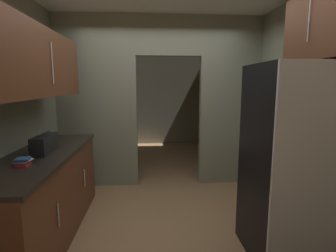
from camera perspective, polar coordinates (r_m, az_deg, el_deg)
The scene contains 9 objects.
ground at distance 3.24m, azimuth -0.55°, elevation -21.44°, with size 20.00×20.00×0.00m, color #93704C.
kitchen_partition at distance 4.21m, azimuth -2.34°, elevation 6.43°, with size 3.24×0.12×2.70m.
adjoining_room_shell at distance 6.28m, azimuth -2.48°, elevation 6.37°, with size 3.24×3.12×2.70m.
refrigerator at distance 2.72m, azimuth 26.19°, elevation -7.46°, with size 0.82×0.80×1.83m.
lower_cabinet_run at distance 3.16m, azimuth -25.51°, elevation -13.72°, with size 0.64×2.13×0.93m.
upper_cabinet_counterside at distance 2.94m, azimuth -27.38°, elevation 12.13°, with size 0.36×1.92×0.67m.
upper_cabinet_fridgeside at distance 2.91m, azimuth 31.77°, elevation 20.20°, with size 0.36×0.90×0.83m.
boombox at distance 3.02m, azimuth -25.44°, elevation -3.58°, with size 0.16×0.40×0.22m.
book_stack at distance 2.66m, azimuth -29.17°, elevation -6.81°, with size 0.13×0.17×0.07m.
Camera 1 is at (-0.16, -2.78, 1.64)m, focal length 27.88 mm.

